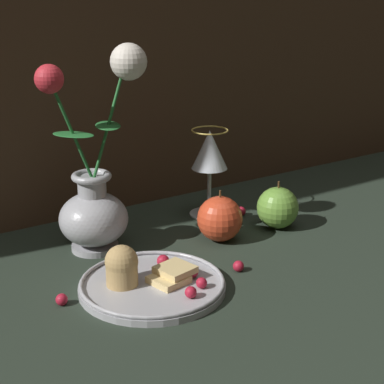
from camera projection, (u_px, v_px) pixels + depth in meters
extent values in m
plane|color=#232D23|center=(161.00, 256.00, 1.05)|extent=(2.40, 2.40, 0.00)
cylinder|color=#A3A3A8|center=(95.00, 246.00, 1.08)|extent=(0.08, 0.08, 0.01)
ellipsoid|color=#A3A3A8|center=(94.00, 219.00, 1.06)|extent=(0.11, 0.11, 0.09)
cylinder|color=#A3A3A8|center=(92.00, 189.00, 1.04)|extent=(0.05, 0.05, 0.04)
torus|color=#A3A3A8|center=(91.00, 176.00, 1.04)|extent=(0.07, 0.07, 0.01)
cylinder|color=#23662D|center=(71.00, 130.00, 0.99)|extent=(0.06, 0.01, 0.16)
ellipsoid|color=#23662D|center=(73.00, 135.00, 1.00)|extent=(0.07, 0.08, 0.00)
sphere|color=red|center=(49.00, 79.00, 0.95)|extent=(0.04, 0.04, 0.04)
cylinder|color=#23662D|center=(110.00, 120.00, 1.02)|extent=(0.07, 0.02, 0.18)
ellipsoid|color=#23662D|center=(108.00, 126.00, 1.02)|extent=(0.06, 0.08, 0.00)
sphere|color=silver|center=(129.00, 62.00, 1.01)|extent=(0.06, 0.06, 0.06)
cylinder|color=#A3A3A8|center=(152.00, 287.00, 0.94)|extent=(0.22, 0.22, 0.01)
torus|color=#A3A3A8|center=(152.00, 282.00, 0.93)|extent=(0.21, 0.21, 0.01)
cylinder|color=tan|center=(122.00, 273.00, 0.93)|extent=(0.05, 0.05, 0.04)
sphere|color=tan|center=(121.00, 262.00, 0.92)|extent=(0.05, 0.05, 0.05)
cube|color=#DBBC7A|center=(169.00, 280.00, 0.94)|extent=(0.06, 0.06, 0.01)
cube|color=#DBBC7A|center=(175.00, 270.00, 0.95)|extent=(0.06, 0.06, 0.01)
sphere|color=#AD192D|center=(191.00, 292.00, 0.89)|extent=(0.02, 0.02, 0.02)
sphere|color=#AD192D|center=(202.00, 283.00, 0.92)|extent=(0.02, 0.02, 0.02)
sphere|color=#AD192D|center=(192.00, 272.00, 0.95)|extent=(0.02, 0.02, 0.02)
sphere|color=#AD192D|center=(174.00, 264.00, 0.98)|extent=(0.02, 0.02, 0.02)
sphere|color=#AD192D|center=(163.00, 261.00, 0.99)|extent=(0.02, 0.02, 0.02)
cylinder|color=silver|center=(209.00, 213.00, 1.23)|extent=(0.08, 0.08, 0.00)
cylinder|color=silver|center=(209.00, 190.00, 1.22)|extent=(0.01, 0.01, 0.09)
cone|color=silver|center=(210.00, 149.00, 1.19)|extent=(0.07, 0.07, 0.07)
cone|color=#E5CC66|center=(210.00, 155.00, 1.20)|extent=(0.06, 0.06, 0.05)
torus|color=gold|center=(210.00, 130.00, 1.18)|extent=(0.07, 0.07, 0.00)
sphere|color=#D14223|center=(221.00, 219.00, 1.10)|extent=(0.08, 0.08, 0.08)
cylinder|color=#4C3319|center=(221.00, 194.00, 1.09)|extent=(0.00, 0.00, 0.01)
sphere|color=#669938|center=(278.00, 208.00, 1.16)|extent=(0.08, 0.08, 0.08)
cylinder|color=#4C3319|center=(279.00, 185.00, 1.14)|extent=(0.00, 0.00, 0.01)
sphere|color=#AD192D|center=(238.00, 266.00, 0.99)|extent=(0.02, 0.02, 0.02)
sphere|color=#AD192D|center=(241.00, 211.00, 1.22)|extent=(0.02, 0.02, 0.02)
sphere|color=#AD192D|center=(62.00, 300.00, 0.89)|extent=(0.02, 0.02, 0.02)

